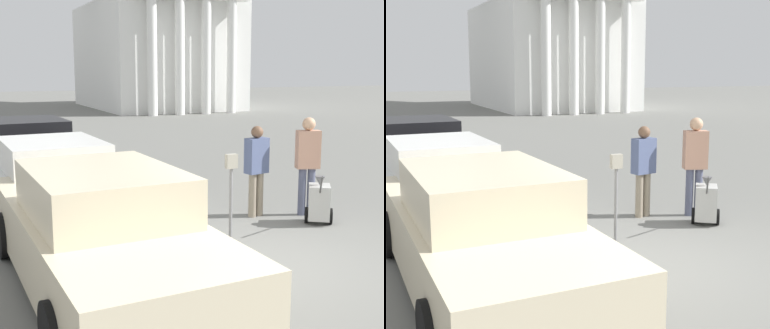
% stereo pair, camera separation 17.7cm
% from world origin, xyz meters
% --- Properties ---
extents(ground_plane, '(120.00, 120.00, 0.00)m').
position_xyz_m(ground_plane, '(0.00, 0.00, 0.00)').
color(ground_plane, slate).
extents(parked_car_cream, '(2.12, 5.34, 1.54)m').
position_xyz_m(parked_car_cream, '(-2.57, 0.24, 0.71)').
color(parked_car_cream, beige).
rests_on(parked_car_cream, ground_plane).
extents(parked_car_white, '(2.08, 5.03, 1.46)m').
position_xyz_m(parked_car_white, '(-2.57, 3.54, 0.68)').
color(parked_car_white, silver).
rests_on(parked_car_white, ground_plane).
extents(parked_car_black, '(2.12, 4.77, 1.54)m').
position_xyz_m(parked_car_black, '(-2.57, 6.84, 0.71)').
color(parked_car_black, black).
rests_on(parked_car_black, ground_plane).
extents(parking_meter, '(0.18, 0.09, 1.39)m').
position_xyz_m(parking_meter, '(-0.26, 1.17, 0.97)').
color(parking_meter, slate).
rests_on(parking_meter, ground_plane).
extents(person_worker, '(0.45, 0.29, 1.67)m').
position_xyz_m(person_worker, '(0.87, 2.29, 0.94)').
color(person_worker, gray).
rests_on(person_worker, ground_plane).
extents(person_supervisor, '(0.47, 0.34, 1.81)m').
position_xyz_m(person_supervisor, '(1.77, 1.99, 1.04)').
color(person_supervisor, '#515670').
rests_on(person_supervisor, ground_plane).
extents(equipment_cart, '(0.73, 0.92, 1.00)m').
position_xyz_m(equipment_cart, '(1.63, 1.43, 0.39)').
color(equipment_cart, '#B2B2AD').
rests_on(equipment_cart, ground_plane).
extents(church, '(8.60, 13.14, 22.13)m').
position_xyz_m(church, '(8.96, 29.10, 6.31)').
color(church, white).
rests_on(church, ground_plane).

